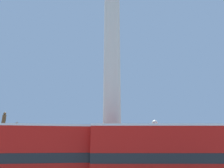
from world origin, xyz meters
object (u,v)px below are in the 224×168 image
(monument_column, at_px, (112,93))
(bus_a, at_px, (184,158))
(street_lamp, at_px, (156,145))
(bus_b, at_px, (0,158))

(monument_column, bearing_deg, bus_a, -58.63)
(bus_a, distance_m, street_lamp, 3.69)
(monument_column, height_order, bus_a, monument_column)
(bus_b, bearing_deg, bus_a, -7.71)
(bus_a, bearing_deg, monument_column, 125.92)
(bus_a, xyz_separation_m, bus_b, (-10.96, 0.66, 0.01))
(bus_b, xyz_separation_m, street_lamp, (10.36, 2.91, 0.70))
(monument_column, distance_m, street_lamp, 6.50)
(monument_column, relative_size, street_lamp, 4.62)
(bus_a, xyz_separation_m, street_lamp, (-0.60, 3.57, 0.71))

